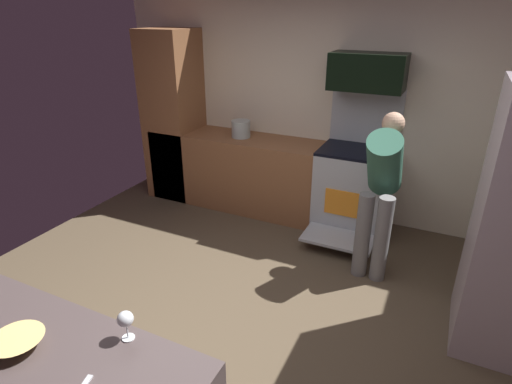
# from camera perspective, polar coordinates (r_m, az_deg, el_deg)

# --- Properties ---
(ground_plane) EXTENTS (5.20, 4.80, 0.02)m
(ground_plane) POSITION_cam_1_polar(r_m,az_deg,el_deg) (3.49, -3.37, -17.78)
(ground_plane) COLOR brown
(wall_back) EXTENTS (5.20, 0.12, 2.60)m
(wall_back) POSITION_cam_1_polar(r_m,az_deg,el_deg) (4.88, 9.84, 11.76)
(wall_back) COLOR beige
(wall_back) RESTS_ON ground
(lower_cabinet_run) EXTENTS (2.40, 0.60, 0.90)m
(lower_cabinet_run) POSITION_cam_1_polar(r_m,az_deg,el_deg) (5.12, -1.69, 2.75)
(lower_cabinet_run) COLOR brown
(lower_cabinet_run) RESTS_ON ground
(cabinet_column) EXTENTS (0.60, 0.60, 2.10)m
(cabinet_column) POSITION_cam_1_polar(r_m,az_deg,el_deg) (5.45, -11.32, 10.25)
(cabinet_column) COLOR brown
(cabinet_column) RESTS_ON ground
(oven_range) EXTENTS (0.76, 1.04, 1.55)m
(oven_range) POSITION_cam_1_polar(r_m,az_deg,el_deg) (4.66, 13.35, 0.67)
(oven_range) COLOR #B0B7BD
(oven_range) RESTS_ON ground
(microwave) EXTENTS (0.74, 0.38, 0.37)m
(microwave) POSITION_cam_1_polar(r_m,az_deg,el_deg) (4.43, 15.20, 15.78)
(microwave) COLOR black
(microwave) RESTS_ON oven_range
(person_cook) EXTENTS (0.31, 0.61, 1.48)m
(person_cook) POSITION_cam_1_polar(r_m,az_deg,el_deg) (3.82, 16.92, 0.79)
(person_cook) COLOR slate
(person_cook) RESTS_ON ground
(mixing_bowl_small) EXTENTS (0.24, 0.24, 0.06)m
(mixing_bowl_small) POSITION_cam_1_polar(r_m,az_deg,el_deg) (2.27, -30.11, -17.62)
(mixing_bowl_small) COLOR #EBC977
(mixing_bowl_small) RESTS_ON counter_island
(wine_glass_extra) EXTENTS (0.08, 0.08, 0.15)m
(wine_glass_extra) POSITION_cam_1_polar(r_m,az_deg,el_deg) (2.07, -17.63, -16.53)
(wine_glass_extra) COLOR silver
(wine_glass_extra) RESTS_ON counter_island
(stock_pot) EXTENTS (0.22, 0.22, 0.20)m
(stock_pot) POSITION_cam_1_polar(r_m,az_deg,el_deg) (4.96, -2.10, 8.73)
(stock_pot) COLOR #ADBDB9
(stock_pot) RESTS_ON lower_cabinet_run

